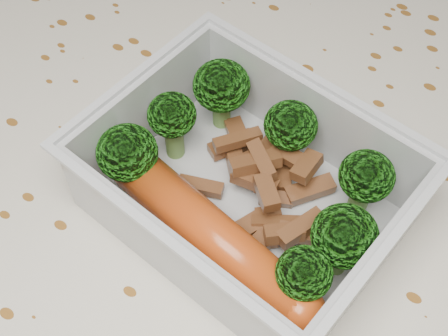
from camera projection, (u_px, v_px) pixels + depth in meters
The scene contains 6 objects.
dining_table at pixel (224, 250), 0.49m from camera, with size 1.40×0.90×0.75m.
tablecloth at pixel (224, 218), 0.45m from camera, with size 1.46×0.96×0.19m.
lunch_container at pixel (246, 192), 0.39m from camera, with size 0.21×0.17×0.07m.
broccoli_florets at pixel (254, 162), 0.38m from camera, with size 0.18×0.13×0.06m.
meat_pile at pixel (266, 184), 0.40m from camera, with size 0.11×0.09×0.03m.
sausage at pixel (211, 235), 0.37m from camera, with size 0.16×0.06×0.03m.
Camera 1 is at (0.12, -0.19, 1.11)m, focal length 50.00 mm.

